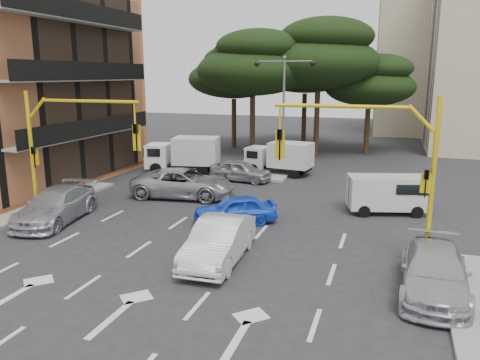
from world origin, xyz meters
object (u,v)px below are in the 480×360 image
Objects in this scene: street_lamp_center at (284,94)px; car_white_hatch at (219,241)px; car_blue_compact at (235,209)px; car_silver_wagon at (56,206)px; signal_mast_right at (380,156)px; car_silver_parked at (434,272)px; car_silver_cross_a at (183,183)px; box_truck_b at (279,158)px; car_silver_cross_b at (241,171)px; box_truck_a at (183,155)px; van_white at (387,194)px; signal_mast_left at (63,139)px.

street_lamp_center is 16.82m from car_white_hatch.
car_silver_wagon is at bearing -101.52° from car_blue_compact.
signal_mast_right is 15.65m from street_lamp_center.
car_silver_cross_a is at bearing 148.35° from car_silver_parked.
car_silver_cross_b is at bearing 154.40° from box_truck_b.
box_truck_a is (-6.59, -2.00, -4.18)m from street_lamp_center.
car_silver_wagon is at bearing 140.38° from car_silver_cross_a.
van_white is (7.10, -7.75, -4.49)m from street_lamp_center.
street_lamp_center is 11.42m from van_white.
car_blue_compact is at bearing -136.68° from car_silver_cross_a.
car_blue_compact is at bearing -75.19° from van_white.
car_blue_compact is (0.50, -11.63, -4.78)m from street_lamp_center.
street_lamp_center is at bearing 119.91° from car_silver_parked.
street_lamp_center is 1.36× the size of car_silver_cross_a.
car_silver_wagon is (-0.70, -0.02, -3.12)m from signal_mast_left.
signal_mast_left is 3.20m from car_silver_wagon.
street_lamp_center reaches higher than car_blue_compact.
street_lamp_center is 2.04× the size of car_blue_compact.
box_truck_b is (-7.22, 7.25, 0.18)m from van_white.
box_truck_b is at bearing 117.13° from signal_mast_right.
box_truck_a is (-4.63, 1.30, 0.57)m from car_silver_cross_b.
car_white_hatch is 1.24× the size of car_blue_compact.
signal_mast_left is at bearing 161.47° from box_truck_b.
car_silver_wagon is at bearing -118.13° from street_lamp_center.
car_silver_parked is (15.50, -2.39, -3.17)m from signal_mast_left.
car_silver_cross_a is 1.52× the size of van_white.
car_silver_cross_a is at bearing -166.48° from box_truck_a.
box_truck_a is (-7.09, 9.63, 0.60)m from car_blue_compact.
car_silver_cross_b is (-2.47, 8.33, 0.03)m from car_blue_compact.
signal_mast_left reaches higher than box_truck_b.
street_lamp_center is at bearing -153.17° from van_white.
car_silver_wagon is at bearing -82.38° from van_white.
street_lamp_center is 1.59× the size of car_silver_parked.
box_truck_a is at bearing 76.18° from car_silver_wagon.
signal_mast_left is 0.77× the size of street_lamp_center.
car_blue_compact is at bearing 98.59° from car_white_hatch.
signal_mast_right reaches higher than car_silver_cross_a.
car_silver_cross_a is (-4.24, 3.50, 0.14)m from car_blue_compact.
car_white_hatch is 0.83× the size of car_silver_cross_a.
car_blue_compact is 11.97m from box_truck_a.
box_truck_b is at bearing 63.66° from signal_mast_left.
signal_mast_right is at bearing -145.07° from box_truck_b.
signal_mast_left reaches higher than car_silver_cross_b.
car_blue_compact is at bearing 18.04° from signal_mast_left.
car_white_hatch is at bearing -14.33° from signal_mast_left.
car_silver_wagon is at bearing -179.91° from signal_mast_right.
signal_mast_right reaches higher than car_silver_cross_b.
signal_mast_right is 7.48m from car_blue_compact.
van_white is at bearing 52.95° from car_white_hatch.
car_silver_wagon is (-8.00, -2.40, 0.12)m from car_blue_compact.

